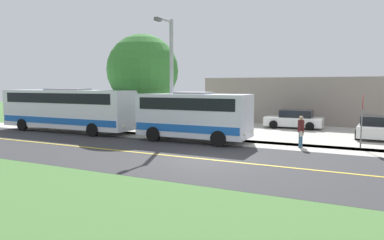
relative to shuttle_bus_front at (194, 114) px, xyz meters
The scene contains 14 objects.
ground_plane 5.55m from the shuttle_bus_front, 31.68° to the left, with size 120.00×120.00×0.00m, color #477238.
road_surface 5.55m from the shuttle_bus_front, 31.68° to the left, with size 8.00×100.00×0.01m, color #333335.
sidewalk 3.30m from the shuttle_bus_front, 103.86° to the left, with size 2.40×100.00×0.01m, color #B2ADA3.
parking_lot_surface 9.92m from the shuttle_bus_front, 143.74° to the left, with size 14.00×36.00×0.01m, color #B2ADA3.
road_centre_line 5.55m from the shuttle_bus_front, 31.68° to the left, with size 0.16×100.00×0.00m, color gold.
shuttle_bus_front is the anchor object (origin of this frame).
transit_bus_rear 10.20m from the shuttle_bus_front, 90.12° to the right, with size 2.72×10.99×3.16m.
pedestrian_with_bags 6.27m from the shuttle_bus_front, 95.68° to the left, with size 0.72×0.34×1.73m.
stop_sign 9.30m from the shuttle_bus_front, 99.83° to the left, with size 0.76×0.07×2.88m.
street_light_pole 3.09m from the shuttle_bus_front, 101.32° to the right, with size 1.97×0.24×7.46m.
parked_car_near 10.31m from the shuttle_bus_front, 155.04° to the left, with size 2.03×4.41×1.45m.
parked_car_far 11.76m from the shuttle_bus_front, 122.48° to the left, with size 4.50×2.22×1.45m.
tree_curbside 6.89m from the shuttle_bus_front, 117.41° to the right, with size 5.26×5.26×7.13m.
commercial_building 17.30m from the shuttle_bus_front, 167.46° to the left, with size 10.00×16.55×4.07m, color gray.
Camera 1 is at (14.52, 6.39, 3.38)m, focal length 32.90 mm.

